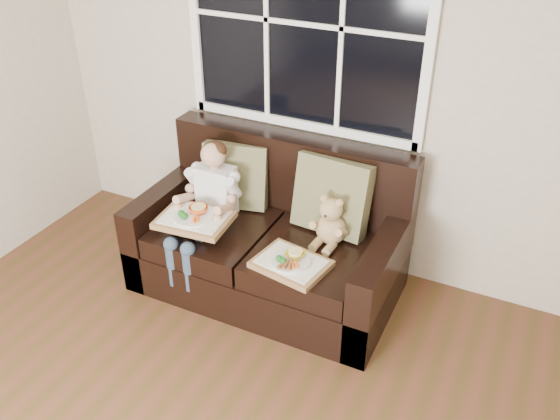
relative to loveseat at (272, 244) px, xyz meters
The scene contains 9 objects.
room_walls 2.42m from the loveseat, 80.22° to the right, with size 4.52×5.02×2.71m.
window_back 1.42m from the loveseat, 90.00° to the left, with size 1.62×0.04×1.37m.
loveseat is the anchor object (origin of this frame).
pillow_left 0.52m from the loveseat, 156.11° to the left, with size 0.47×0.30×0.45m.
pillow_right 0.54m from the loveseat, 23.38° to the left, with size 0.50×0.26×0.50m.
child 0.52m from the loveseat, 163.56° to the right, with size 0.36×0.59×0.81m.
teddy_bear 0.49m from the loveseat, ahead, with size 0.20×0.25×0.34m.
tray_left 0.56m from the loveseat, 142.56° to the right, with size 0.47×0.38×0.10m.
tray_right 0.48m from the loveseat, 48.36° to the right, with size 0.47×0.39×0.10m.
Camera 1 is at (1.11, -0.87, 2.57)m, focal length 38.00 mm.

